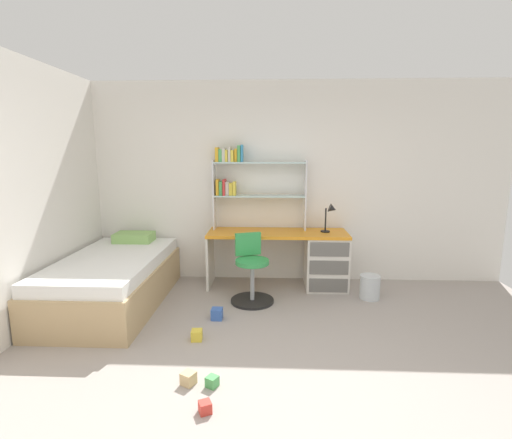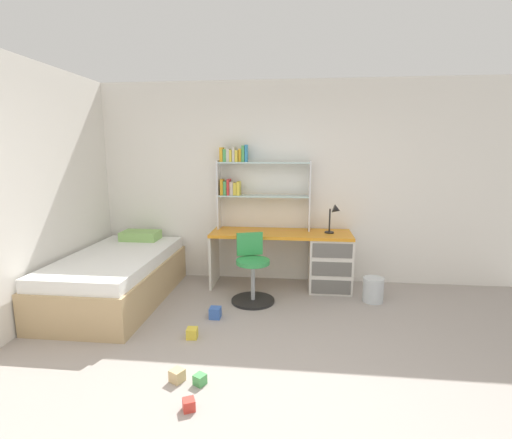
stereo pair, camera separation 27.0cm
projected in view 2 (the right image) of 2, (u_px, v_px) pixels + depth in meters
The scene contains 13 objects.
ground_plane at pixel (272, 406), 2.70m from camera, with size 6.12×6.45×0.02m, color #9E938C.
room_shell at pixel (154, 194), 3.90m from camera, with size 6.12×6.45×2.72m.
desk at pixel (317, 258), 4.93m from camera, with size 1.83×0.58×0.75m.
bookshelf_hutch at pixel (250, 179), 5.01m from camera, with size 1.24×0.22×1.13m.
desk_lamp at pixel (335, 214), 4.78m from camera, with size 0.20×0.17×0.38m.
swivel_chair at pixel (252, 275), 4.51m from camera, with size 0.52×0.52×0.82m.
bed_platform at pixel (117, 277), 4.53m from camera, with size 1.09×2.00×0.70m.
waste_bin at pixel (373, 290), 4.53m from camera, with size 0.25×0.25×0.29m, color silver.
toy_block_yellow_0 at pixel (192, 333), 3.65m from camera, with size 0.10×0.10×0.10m, color gold.
toy_block_red_1 at pixel (189, 405), 2.64m from camera, with size 0.08×0.08×0.08m, color red.
toy_block_blue_2 at pixel (215, 313), 4.09m from camera, with size 0.12×0.12×0.12m, color #3860B7.
toy_block_natural_3 at pixel (177, 375), 2.97m from camera, with size 0.10×0.10×0.10m, color tan.
toy_block_green_4 at pixel (200, 380), 2.93m from camera, with size 0.08×0.08×0.08m, color #479E51.
Camera 2 is at (0.15, -2.41, 1.80)m, focal length 26.34 mm.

